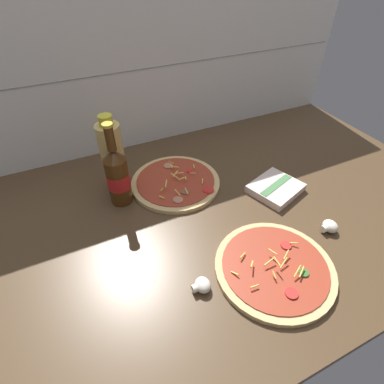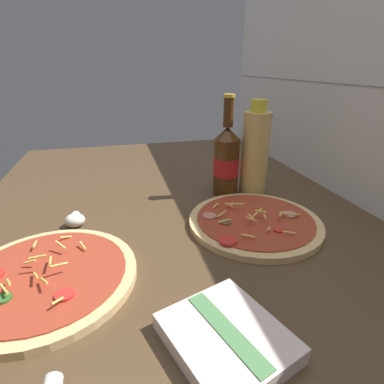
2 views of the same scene
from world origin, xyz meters
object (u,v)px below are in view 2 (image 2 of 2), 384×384
Objects in this scene: pizza_near at (46,278)px; dish_towel at (229,337)px; beer_bottle at (226,160)px; mushroom_left at (75,220)px; oil_bottle at (255,152)px; pizza_far at (254,222)px.

dish_towel is at bearing 52.75° from pizza_near.
mushroom_left is at bearing -77.44° from beer_bottle.
oil_bottle is 46.14cm from mushroom_left.
beer_bottle is (-17.63, -0.24, 8.49)cm from pizza_far.
pizza_near reaches higher than pizza_far.
beer_bottle is at bearing 102.56° from mushroom_left.
pizza_far is at bearing 0.77° from beer_bottle.
dish_towel is at bearing -31.22° from pizza_far.
beer_bottle reaches higher than mushroom_left.
mushroom_left is at bearing 171.07° from pizza_near.
pizza_near reaches higher than dish_towel.
oil_bottle is 1.36× the size of dish_towel.
dish_towel is (26.72, -16.20, 0.40)cm from pizza_far.
pizza_far is (-8.54, 40.11, -0.01)cm from pizza_near.
pizza_near reaches higher than mushroom_left.
pizza_near is 1.59× the size of dish_towel.
mushroom_left is at bearing -104.11° from pizza_far.
beer_bottle is at bearing 160.21° from dish_towel.
dish_towel is (18.18, 23.91, 0.40)cm from pizza_near.
pizza_far reaches higher than mushroom_left.
pizza_far reaches higher than dish_towel.
pizza_far is at bearing -23.24° from oil_bottle.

